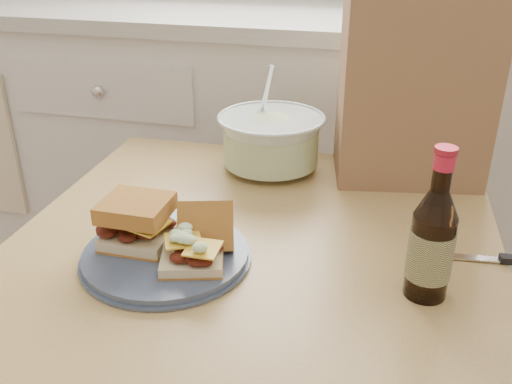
% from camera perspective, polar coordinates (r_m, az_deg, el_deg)
% --- Properties ---
extents(cabinet_run, '(2.50, 0.64, 0.94)m').
position_cam_1_polar(cabinet_run, '(1.85, 3.98, 3.24)').
color(cabinet_run, white).
rests_on(cabinet_run, ground).
extents(dining_table, '(0.85, 0.85, 0.69)m').
position_cam_1_polar(dining_table, '(1.04, -0.13, -9.43)').
color(dining_table, tan).
rests_on(dining_table, ground).
extents(plate, '(0.26, 0.26, 0.02)m').
position_cam_1_polar(plate, '(0.93, -8.99, -6.26)').
color(plate, '#414E69').
rests_on(plate, dining_table).
extents(sandwich_left, '(0.11, 0.10, 0.08)m').
position_cam_1_polar(sandwich_left, '(0.94, -11.80, -2.90)').
color(sandwich_left, beige).
rests_on(sandwich_left, plate).
extents(sandwich_right, '(0.11, 0.15, 0.08)m').
position_cam_1_polar(sandwich_right, '(0.89, -5.96, -5.12)').
color(sandwich_right, beige).
rests_on(sandwich_right, plate).
extents(coleslaw_bowl, '(0.23, 0.23, 0.23)m').
position_cam_1_polar(coleslaw_bowl, '(1.23, 1.51, 4.94)').
color(coleslaw_bowl, silver).
rests_on(coleslaw_bowl, dining_table).
extents(beer_bottle, '(0.06, 0.06, 0.23)m').
position_cam_1_polar(beer_bottle, '(0.84, 17.16, -4.86)').
color(beer_bottle, black).
rests_on(beer_bottle, dining_table).
extents(knife, '(0.18, 0.03, 0.01)m').
position_cam_1_polar(knife, '(1.00, 23.90, -6.20)').
color(knife, silver).
rests_on(knife, dining_table).
extents(paper_bag, '(0.32, 0.24, 0.38)m').
position_cam_1_polar(paper_bag, '(1.20, 15.52, 10.06)').
color(paper_bag, '#936847').
rests_on(paper_bag, dining_table).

